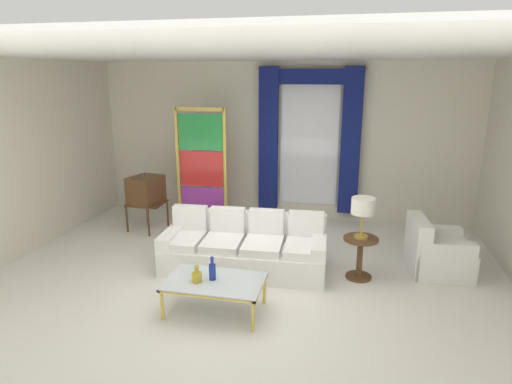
# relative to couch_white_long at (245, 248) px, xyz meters

# --- Properties ---
(ground_plane) EXTENTS (16.00, 16.00, 0.00)m
(ground_plane) POSITION_rel_couch_white_long_xyz_m (0.10, -0.47, -0.31)
(ground_plane) COLOR white
(wall_rear) EXTENTS (8.00, 0.12, 3.00)m
(wall_rear) POSITION_rel_couch_white_long_xyz_m (0.10, 2.59, 1.19)
(wall_rear) COLOR silver
(wall_rear) RESTS_ON ground
(wall_left) EXTENTS (0.12, 7.00, 3.00)m
(wall_left) POSITION_rel_couch_white_long_xyz_m (-3.56, 0.13, 1.19)
(wall_left) COLOR silver
(wall_left) RESTS_ON ground
(ceiling_slab) EXTENTS (8.00, 7.60, 0.04)m
(ceiling_slab) POSITION_rel_couch_white_long_xyz_m (0.10, 0.33, 2.71)
(ceiling_slab) COLOR white
(curtained_window) EXTENTS (2.00, 0.17, 2.70)m
(curtained_window) POSITION_rel_couch_white_long_xyz_m (0.64, 2.42, 1.44)
(curtained_window) COLOR white
(curtained_window) RESTS_ON ground
(couch_white_long) EXTENTS (2.38, 1.04, 0.86)m
(couch_white_long) POSITION_rel_couch_white_long_xyz_m (0.00, 0.00, 0.00)
(couch_white_long) COLOR white
(couch_white_long) RESTS_ON ground
(coffee_table) EXTENTS (1.16, 0.71, 0.41)m
(coffee_table) POSITION_rel_couch_white_long_xyz_m (-0.05, -1.26, 0.07)
(coffee_table) COLOR silver
(coffee_table) RESTS_ON ground
(bottle_blue_decanter) EXTENTS (0.12, 0.12, 0.21)m
(bottle_blue_decanter) POSITION_rel_couch_white_long_xyz_m (-0.24, -1.34, 0.18)
(bottle_blue_decanter) COLOR gold
(bottle_blue_decanter) RESTS_ON coffee_table
(bottle_crystal_tall) EXTENTS (0.08, 0.08, 0.30)m
(bottle_crystal_tall) POSITION_rel_couch_white_long_xyz_m (-0.08, -1.25, 0.22)
(bottle_crystal_tall) COLOR navy
(bottle_crystal_tall) RESTS_ON coffee_table
(vintage_tv) EXTENTS (0.62, 0.68, 1.35)m
(vintage_tv) POSITION_rel_couch_white_long_xyz_m (-2.14, 1.20, 0.42)
(vintage_tv) COLOR brown
(vintage_tv) RESTS_ON ground
(armchair_white) EXTENTS (0.89, 0.89, 0.80)m
(armchair_white) POSITION_rel_couch_white_long_xyz_m (2.69, 0.48, -0.02)
(armchair_white) COLOR white
(armchair_white) RESTS_ON ground
(stained_glass_divider) EXTENTS (0.95, 0.05, 2.20)m
(stained_glass_divider) POSITION_rel_couch_white_long_xyz_m (-1.21, 1.59, 0.75)
(stained_glass_divider) COLOR gold
(stained_glass_divider) RESTS_ON ground
(peacock_figurine) EXTENTS (0.44, 0.60, 0.50)m
(peacock_figurine) POSITION_rel_couch_white_long_xyz_m (-0.86, 1.20, -0.09)
(peacock_figurine) COLOR beige
(peacock_figurine) RESTS_ON ground
(round_side_table) EXTENTS (0.48, 0.48, 0.59)m
(round_side_table) POSITION_rel_couch_white_long_xyz_m (1.63, 0.04, 0.05)
(round_side_table) COLOR brown
(round_side_table) RESTS_ON ground
(table_lamp_brass) EXTENTS (0.32, 0.32, 0.57)m
(table_lamp_brass) POSITION_rel_couch_white_long_xyz_m (1.63, 0.04, 0.72)
(table_lamp_brass) COLOR #B29338
(table_lamp_brass) RESTS_ON round_side_table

